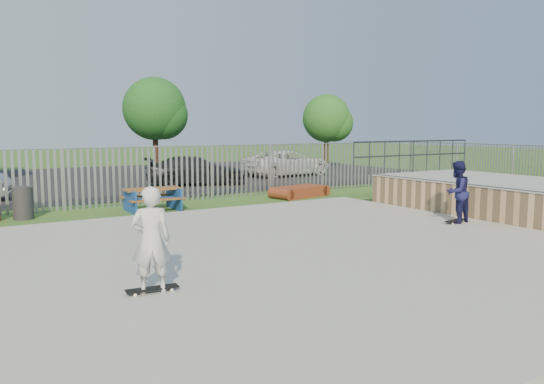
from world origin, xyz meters
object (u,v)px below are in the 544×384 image
tree_right (326,119)px  picnic_table (152,199)px  trash_bin_grey (23,203)px  car_dark (196,171)px  tree_mid (155,109)px  funbox (300,192)px  car_white (288,163)px  skater_navy (457,192)px  skater_white (151,240)px

tree_right → picnic_table: bearing=-143.9°
picnic_table → trash_bin_grey: 3.77m
car_dark → tree_mid: (0.49, 6.81, 3.03)m
car_dark → tree_mid: bearing=10.0°
picnic_table → trash_bin_grey: size_ratio=1.86×
picnic_table → funbox: 6.02m
funbox → car_white: 8.84m
trash_bin_grey → car_dark: car_dark is taller
picnic_table → tree_right: size_ratio=0.37×
skater_navy → picnic_table: bearing=-59.7°
trash_bin_grey → skater_white: bearing=-85.5°
car_white → car_dark: bearing=101.0°
car_white → skater_white: 21.44m
picnic_table → car_dark: (4.29, 6.33, 0.31)m
car_white → skater_navy: size_ratio=3.05×
tree_mid → car_dark: bearing=-94.1°
funbox → trash_bin_grey: bearing=167.4°
car_dark → car_white: (6.18, 1.64, 0.03)m
car_white → tree_mid: 8.25m
skater_white → skater_navy: bearing=-154.7°
tree_mid → tree_right: (11.15, -1.53, -0.47)m
trash_bin_grey → skater_navy: bearing=-38.4°
skater_navy → skater_white: bearing=0.9°
car_dark → tree_mid: tree_mid is taller
picnic_table → tree_mid: 14.37m
tree_mid → tree_right: size_ratio=1.14×
funbox → car_dark: bearing=94.1°
skater_white → car_dark: bearing=-100.7°
trash_bin_grey → tree_mid: bearing=56.1°
trash_bin_grey → skater_white: skater_white is taller
car_white → tree_mid: (-5.69, 5.17, 3.00)m
trash_bin_grey → tree_mid: size_ratio=0.17×
trash_bin_grey → skater_navy: size_ratio=0.58×
tree_right → trash_bin_grey: bearing=-150.5°
picnic_table → skater_navy: size_ratio=1.08×
tree_right → skater_white: size_ratio=2.93×
trash_bin_grey → skater_navy: 12.25m
tree_mid → skater_white: (-7.80, -21.83, -2.74)m
trash_bin_grey → skater_navy: skater_navy is taller
car_white → skater_navy: skater_navy is taller
picnic_table → skater_navy: bearing=-49.7°
skater_white → car_white: bearing=-113.7°
tree_mid → skater_white: bearing=-109.7°
trash_bin_grey → skater_white: (0.71, -9.17, 0.50)m
picnic_table → car_dark: size_ratio=0.39×
picnic_table → skater_navy: skater_navy is taller
tree_mid → skater_navy: 20.48m
car_dark → tree_right: tree_right is taller
tree_right → tree_mid: bearing=172.2°
funbox → tree_mid: tree_mid is taller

